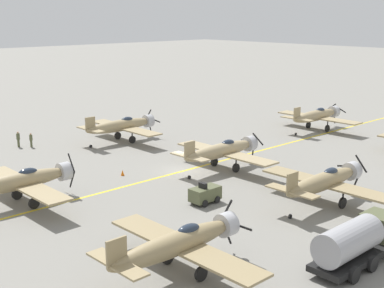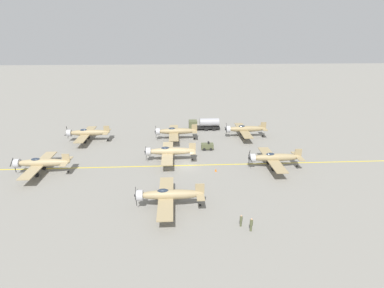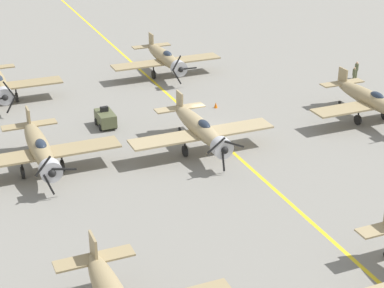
{
  "view_description": "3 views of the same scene",
  "coord_description": "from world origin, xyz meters",
  "px_view_note": "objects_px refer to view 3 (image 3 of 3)",
  "views": [
    {
      "loc": [
        37.83,
        -34.11,
        15.24
      ],
      "look_at": [
        1.97,
        -0.47,
        3.23
      ],
      "focal_mm": 50.0,
      "sensor_mm": 36.0,
      "label": 1
    },
    {
      "loc": [
        -51.94,
        1.96,
        23.55
      ],
      "look_at": [
        1.66,
        -1.05,
        3.71
      ],
      "focal_mm": 28.0,
      "sensor_mm": 36.0,
      "label": 2
    },
    {
      "loc": [
        21.38,
        46.84,
        22.24
      ],
      "look_at": [
        4.51,
        6.67,
        2.43
      ],
      "focal_mm": 60.0,
      "sensor_mm": 36.0,
      "label": 3
    }
  ],
  "objects_px": {
    "ground_crew_walking": "(354,74)",
    "traffic_cone": "(216,105)",
    "airplane_mid_center": "(200,129)",
    "airplane_near_center": "(165,58)",
    "ground_crew_inspecting": "(356,69)",
    "airplane_mid_right": "(40,149)",
    "airplane_mid_left": "(371,100)",
    "tow_tractor": "(105,118)"
  },
  "relations": [
    {
      "from": "ground_crew_walking",
      "to": "traffic_cone",
      "type": "relative_size",
      "value": 3.07
    },
    {
      "from": "airplane_mid_center",
      "to": "traffic_cone",
      "type": "xyz_separation_m",
      "value": [
        -5.29,
        -8.47,
        -1.74
      ]
    },
    {
      "from": "airplane_near_center",
      "to": "ground_crew_inspecting",
      "type": "xyz_separation_m",
      "value": [
        -18.7,
        8.74,
        -0.99
      ]
    },
    {
      "from": "airplane_mid_right",
      "to": "airplane_mid_left",
      "type": "bearing_deg",
      "value": 170.81
    },
    {
      "from": "airplane_near_center",
      "to": "airplane_mid_right",
      "type": "bearing_deg",
      "value": 39.02
    },
    {
      "from": "airplane_mid_center",
      "to": "tow_tractor",
      "type": "bearing_deg",
      "value": -51.41
    },
    {
      "from": "airplane_mid_center",
      "to": "ground_crew_inspecting",
      "type": "distance_m",
      "value": 25.32
    },
    {
      "from": "airplane_mid_center",
      "to": "traffic_cone",
      "type": "bearing_deg",
      "value": -118.58
    },
    {
      "from": "airplane_mid_left",
      "to": "tow_tractor",
      "type": "xyz_separation_m",
      "value": [
        22.48,
        -7.95,
        -1.22
      ]
    },
    {
      "from": "airplane_mid_center",
      "to": "ground_crew_walking",
      "type": "bearing_deg",
      "value": -153.02
    },
    {
      "from": "airplane_mid_center",
      "to": "ground_crew_walking",
      "type": "relative_size",
      "value": 7.11
    },
    {
      "from": "airplane_near_center",
      "to": "ground_crew_walking",
      "type": "bearing_deg",
      "value": 142.84
    },
    {
      "from": "airplane_mid_left",
      "to": "ground_crew_inspecting",
      "type": "height_order",
      "value": "airplane_mid_left"
    },
    {
      "from": "airplane_near_center",
      "to": "airplane_mid_left",
      "type": "xyz_separation_m",
      "value": [
        -12.54,
        19.26,
        0.0
      ]
    },
    {
      "from": "ground_crew_inspecting",
      "to": "traffic_cone",
      "type": "bearing_deg",
      "value": 6.97
    },
    {
      "from": "airplane_mid_center",
      "to": "traffic_cone",
      "type": "relative_size",
      "value": 21.82
    },
    {
      "from": "airplane_mid_right",
      "to": "tow_tractor",
      "type": "relative_size",
      "value": 4.62
    },
    {
      "from": "airplane_mid_left",
      "to": "ground_crew_inspecting",
      "type": "relative_size",
      "value": 6.44
    },
    {
      "from": "airplane_mid_left",
      "to": "ground_crew_inspecting",
      "type": "bearing_deg",
      "value": -111.24
    },
    {
      "from": "tow_tractor",
      "to": "ground_crew_walking",
      "type": "height_order",
      "value": "tow_tractor"
    },
    {
      "from": "ground_crew_walking",
      "to": "tow_tractor",
      "type": "bearing_deg",
      "value": 3.12
    },
    {
      "from": "ground_crew_inspecting",
      "to": "traffic_cone",
      "type": "height_order",
      "value": "ground_crew_inspecting"
    },
    {
      "from": "airplane_mid_left",
      "to": "airplane_mid_center",
      "type": "relative_size",
      "value": 1.0
    },
    {
      "from": "airplane_mid_left",
      "to": "tow_tractor",
      "type": "relative_size",
      "value": 4.62
    },
    {
      "from": "airplane_mid_left",
      "to": "airplane_mid_center",
      "type": "height_order",
      "value": "same"
    },
    {
      "from": "airplane_mid_left",
      "to": "ground_crew_inspecting",
      "type": "distance_m",
      "value": 12.23
    },
    {
      "from": "airplane_mid_right",
      "to": "ground_crew_walking",
      "type": "height_order",
      "value": "airplane_mid_right"
    },
    {
      "from": "airplane_mid_center",
      "to": "tow_tractor",
      "type": "distance_m",
      "value": 9.94
    },
    {
      "from": "traffic_cone",
      "to": "airplane_near_center",
      "type": "bearing_deg",
      "value": -84.57
    },
    {
      "from": "tow_tractor",
      "to": "airplane_mid_left",
      "type": "bearing_deg",
      "value": 160.53
    },
    {
      "from": "airplane_mid_left",
      "to": "tow_tractor",
      "type": "height_order",
      "value": "airplane_mid_left"
    },
    {
      "from": "airplane_mid_right",
      "to": "ground_crew_inspecting",
      "type": "height_order",
      "value": "airplane_mid_right"
    },
    {
      "from": "tow_tractor",
      "to": "ground_crew_inspecting",
      "type": "distance_m",
      "value": 28.76
    },
    {
      "from": "airplane_mid_left",
      "to": "airplane_mid_center",
      "type": "xyz_separation_m",
      "value": [
        16.79,
        0.11,
        -0.0
      ]
    },
    {
      "from": "ground_crew_walking",
      "to": "airplane_mid_left",
      "type": "bearing_deg",
      "value": 61.64
    },
    {
      "from": "ground_crew_inspecting",
      "to": "airplane_near_center",
      "type": "bearing_deg",
      "value": -25.06
    },
    {
      "from": "traffic_cone",
      "to": "tow_tractor",
      "type": "bearing_deg",
      "value": 2.15
    },
    {
      "from": "airplane_mid_right",
      "to": "traffic_cone",
      "type": "xyz_separation_m",
      "value": [
        -17.93,
        -7.27,
        -1.74
      ]
    },
    {
      "from": "airplane_mid_right",
      "to": "traffic_cone",
      "type": "relative_size",
      "value": 21.82
    },
    {
      "from": "tow_tractor",
      "to": "ground_crew_walking",
      "type": "distance_m",
      "value": 27.62
    },
    {
      "from": "airplane_mid_center",
      "to": "tow_tractor",
      "type": "height_order",
      "value": "airplane_mid_center"
    },
    {
      "from": "ground_crew_inspecting",
      "to": "tow_tractor",
      "type": "bearing_deg",
      "value": 5.13
    }
  ]
}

